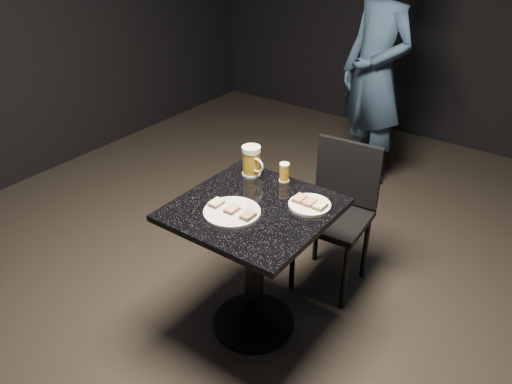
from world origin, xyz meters
TOP-DOWN VIEW (x-y plane):
  - floor at (0.00, 0.00)m, footprint 6.00×6.00m
  - plate_large at (-0.04, -0.11)m, footprint 0.26×0.26m
  - plate_small at (0.21, 0.16)m, footprint 0.20×0.20m
  - patron at (-0.26, 1.91)m, footprint 0.75×0.64m
  - table at (0.00, 0.00)m, footprint 0.70×0.70m
  - beer_mug at (-0.20, 0.25)m, footprint 0.14×0.10m
  - beer_tumbler at (-0.02, 0.30)m, footprint 0.06×0.06m
  - chair at (0.15, 0.61)m, footprint 0.41×0.41m
  - canapes_on_plate_large at (-0.04, -0.11)m, footprint 0.23×0.07m
  - canapes_on_plate_small at (0.21, 0.16)m, footprint 0.16×0.07m

SIDE VIEW (x-z plane):
  - floor at x=0.00m, z-range 0.00..0.00m
  - chair at x=0.15m, z-range 0.07..0.93m
  - table at x=0.00m, z-range 0.13..0.88m
  - plate_large at x=-0.04m, z-range 0.75..0.76m
  - plate_small at x=0.21m, z-range 0.75..0.76m
  - canapes_on_plate_large at x=-0.04m, z-range 0.76..0.78m
  - canapes_on_plate_small at x=0.21m, z-range 0.76..0.78m
  - beer_tumbler at x=-0.02m, z-range 0.75..0.85m
  - beer_mug at x=-0.20m, z-range 0.75..0.91m
  - patron at x=-0.26m, z-range 0.00..1.74m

